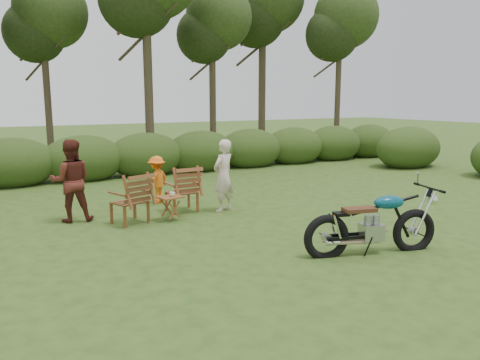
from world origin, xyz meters
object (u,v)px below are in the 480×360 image
cup (172,194)px  child (158,203)px  adult_a (224,211)px  lawn_chair_right (182,211)px  motorcycle (370,253)px  adult_b (74,221)px  lawn_chair_left (130,223)px  side_table (171,208)px

cup → child: bearing=81.2°
adult_a → child: 1.81m
lawn_chair_right → cup: size_ratio=8.68×
motorcycle → cup: size_ratio=18.55×
motorcycle → lawn_chair_right: bearing=126.5°
cup → lawn_chair_right: bearing=53.7°
child → adult_b: bearing=-14.2°
lawn_chair_left → adult_a: bearing=161.0°
lawn_chair_right → side_table: bearing=49.6°
side_table → lawn_chair_left: bearing=164.5°
side_table → cup: size_ratio=4.28×
lawn_chair_right → adult_a: (0.82, -0.45, 0.00)m
lawn_chair_right → lawn_chair_left: size_ratio=1.00×
motorcycle → cup: (-2.05, 3.56, 0.55)m
lawn_chair_left → adult_a: adult_a is taller
adult_b → child: 2.21m
lawn_chair_left → side_table: 0.86m
cup → side_table: bearing=-177.5°
lawn_chair_left → adult_a: 2.12m
lawn_chair_left → lawn_chair_right: bearing=179.5°
side_table → cup: cup is taller
cup → adult_a: bearing=8.1°
side_table → cup: 0.30m
lawn_chair_left → adult_a: size_ratio=0.64×
side_table → adult_b: size_ratio=0.30×
lawn_chair_left → child: bearing=-145.0°
motorcycle → lawn_chair_right: size_ratio=2.14×
lawn_chair_left → cup: bearing=147.4°
side_table → adult_b: bearing=152.3°
lawn_chair_right → adult_a: adult_a is taller
motorcycle → adult_b: (-3.87, 4.49, 0.00)m
cup → adult_a: size_ratio=0.07×
lawn_chair_left → adult_b: (-0.98, 0.71, 0.00)m
adult_b → lawn_chair_right: bearing=-177.1°
motorcycle → adult_a: (-0.76, 3.75, 0.00)m
motorcycle → lawn_chair_right: motorcycle is taller
lawn_chair_left → child: (1.10, 1.46, 0.00)m
cup → adult_b: adult_b is taller
lawn_chair_right → child: size_ratio=0.90×
lawn_chair_left → cup: (0.84, -0.22, 0.55)m
child → side_table: bearing=45.7°
lawn_chair_right → child: (-0.20, 1.05, 0.00)m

